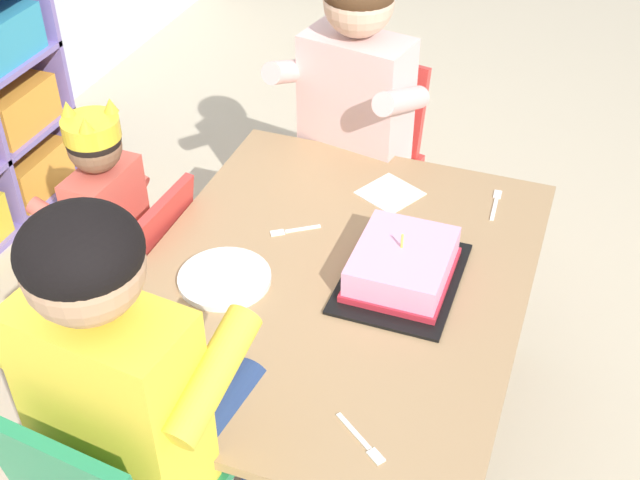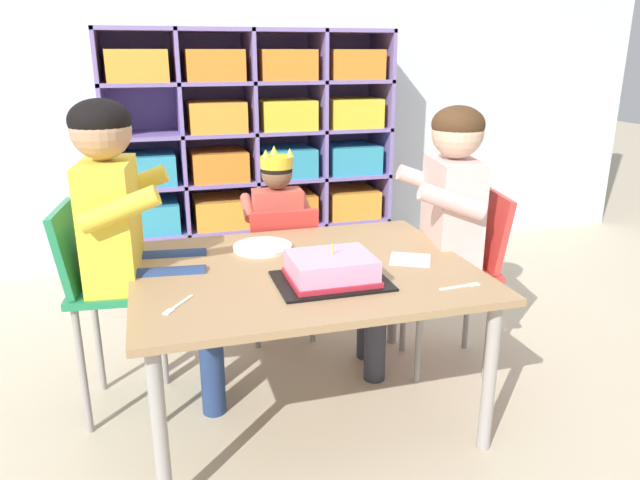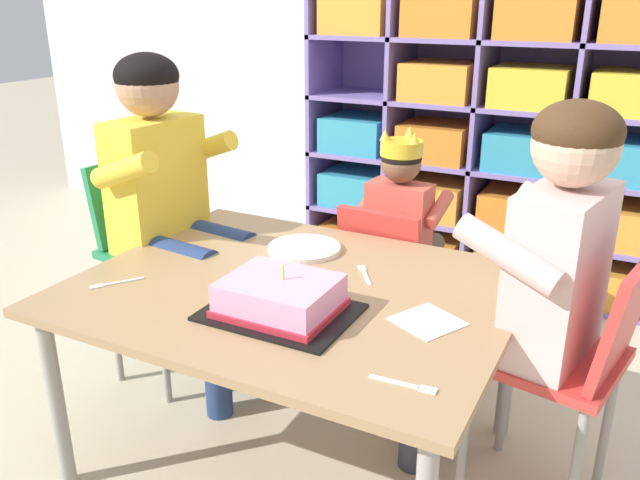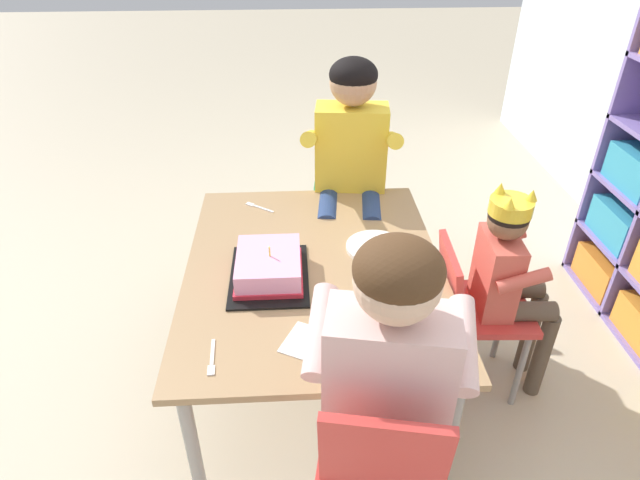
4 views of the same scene
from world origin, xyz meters
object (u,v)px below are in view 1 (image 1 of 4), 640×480
(classroom_chair_blue, at_px, (136,266))
(child_with_crown, at_px, (93,211))
(fork_near_cake_tray, at_px, (496,203))
(fork_near_child_seat, at_px, (362,441))
(classroom_chair_guest_side, at_px, (363,157))
(adult_helper_seated, at_px, (137,379))
(activity_table, at_px, (331,293))
(guest_at_table_side, at_px, (345,113))
(paper_plate_stack, at_px, (224,278))
(birthday_cake_on_tray, at_px, (402,267))
(fork_beside_plate_stack, at_px, (292,231))

(classroom_chair_blue, xyz_separation_m, child_with_crown, (0.00, 0.10, 0.15))
(classroom_chair_blue, height_order, fork_near_cake_tray, classroom_chair_blue)
(fork_near_child_seat, bearing_deg, classroom_chair_blue, 4.65)
(child_with_crown, relative_size, fork_near_child_seat, 7.00)
(classroom_chair_guest_side, bearing_deg, fork_near_cake_tray, -19.13)
(adult_helper_seated, relative_size, fork_near_cake_tray, 7.96)
(activity_table, bearing_deg, classroom_chair_blue, 85.22)
(activity_table, xyz_separation_m, guest_at_table_side, (0.57, 0.16, 0.16))
(adult_helper_seated, relative_size, classroom_chair_guest_side, 1.52)
(classroom_chair_guest_side, height_order, paper_plate_stack, classroom_chair_guest_side)
(classroom_chair_blue, relative_size, fork_near_child_seat, 5.10)
(child_with_crown, xyz_separation_m, fork_near_child_seat, (-0.48, -0.88, 0.01))
(activity_table, relative_size, classroom_chair_blue, 1.82)
(guest_at_table_side, bearing_deg, activity_table, -63.46)
(paper_plate_stack, bearing_deg, adult_helper_seated, -173.77)
(birthday_cake_on_tray, relative_size, paper_plate_stack, 1.61)
(classroom_chair_blue, distance_m, adult_helper_seated, 0.77)
(child_with_crown, height_order, paper_plate_stack, child_with_crown)
(classroom_chair_blue, xyz_separation_m, fork_beside_plate_stack, (0.09, -0.42, 0.17))
(classroom_chair_blue, bearing_deg, fork_beside_plate_stack, 104.48)
(fork_near_cake_tray, bearing_deg, activity_table, -38.75)
(classroom_chair_guest_side, bearing_deg, birthday_cake_on_tray, -54.42)
(adult_helper_seated, bearing_deg, classroom_chair_guest_side, -85.79)
(classroom_chair_guest_side, relative_size, paper_plate_stack, 3.32)
(paper_plate_stack, xyz_separation_m, fork_beside_plate_stack, (0.23, -0.08, -0.01))
(birthday_cake_on_tray, distance_m, fork_beside_plate_stack, 0.32)
(child_with_crown, xyz_separation_m, fork_near_cake_tray, (0.37, -0.98, 0.01))
(birthday_cake_on_tray, bearing_deg, paper_plate_stack, 110.72)
(birthday_cake_on_tray, height_order, fork_beside_plate_stack, birthday_cake_on_tray)
(classroom_chair_guest_side, distance_m, guest_at_table_side, 0.24)
(fork_near_cake_tray, bearing_deg, classroom_chair_blue, -69.85)
(classroom_chair_guest_side, relative_size, fork_beside_plate_stack, 6.31)
(child_with_crown, distance_m, fork_near_child_seat, 1.01)
(fork_near_child_seat, bearing_deg, guest_at_table_side, -33.69)
(fork_near_child_seat, bearing_deg, fork_beside_plate_stack, -21.22)
(classroom_chair_guest_side, bearing_deg, fork_beside_plate_stack, -80.73)
(classroom_chair_blue, xyz_separation_m, fork_near_cake_tray, (0.38, -0.87, 0.17))
(guest_at_table_side, distance_m, fork_beside_plate_stack, 0.44)
(activity_table, xyz_separation_m, paper_plate_stack, (-0.09, 0.23, 0.06))
(child_with_crown, bearing_deg, paper_plate_stack, 74.54)
(guest_at_table_side, xyz_separation_m, fork_near_child_seat, (-0.99, -0.37, -0.11))
(classroom_chair_blue, height_order, fork_beside_plate_stack, classroom_chair_blue)
(child_with_crown, xyz_separation_m, paper_plate_stack, (-0.15, -0.45, 0.02))
(guest_at_table_side, xyz_separation_m, fork_near_cake_tray, (-0.14, -0.46, -0.11))
(adult_helper_seated, height_order, guest_at_table_side, adult_helper_seated)
(fork_beside_plate_stack, bearing_deg, birthday_cake_on_tray, -50.10)
(guest_at_table_side, relative_size, fork_near_cake_tray, 7.62)
(guest_at_table_side, distance_m, fork_near_cake_tray, 0.49)
(fork_near_cake_tray, bearing_deg, adult_helper_seated, -29.84)
(adult_helper_seated, distance_m, guest_at_table_side, 1.11)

